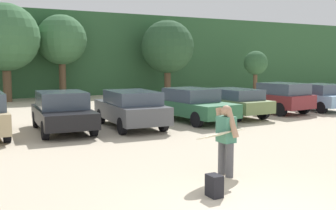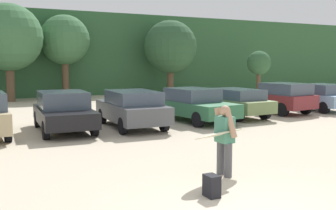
{
  "view_description": "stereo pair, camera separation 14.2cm",
  "coord_description": "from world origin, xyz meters",
  "px_view_note": "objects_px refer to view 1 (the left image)",
  "views": [
    {
      "loc": [
        -4.51,
        -5.13,
        2.71
      ],
      "look_at": [
        1.3,
        5.83,
        1.35
      ],
      "focal_mm": 42.76,
      "sensor_mm": 36.0,
      "label": 1
    },
    {
      "loc": [
        -4.38,
        -5.19,
        2.71
      ],
      "look_at": [
        1.3,
        5.83,
        1.35
      ],
      "focal_mm": 42.76,
      "sensor_mm": 36.0,
      "label": 2
    }
  ],
  "objects_px": {
    "surfboard_cream": "(222,134)",
    "parked_car_forest_green": "(191,104)",
    "parked_car_dark_gray": "(131,108)",
    "parked_car_olive_green": "(231,101)",
    "backpack_dropped": "(214,186)",
    "parked_car_maroon": "(274,97)",
    "parked_car_sky_blue": "(315,97)",
    "parked_car_black": "(62,111)",
    "person_adult": "(226,136)"
  },
  "relations": [
    {
      "from": "parked_car_forest_green",
      "to": "surfboard_cream",
      "type": "height_order",
      "value": "parked_car_forest_green"
    },
    {
      "from": "person_adult",
      "to": "backpack_dropped",
      "type": "height_order",
      "value": "person_adult"
    },
    {
      "from": "surfboard_cream",
      "to": "parked_car_dark_gray",
      "type": "bearing_deg",
      "value": -114.51
    },
    {
      "from": "parked_car_black",
      "to": "backpack_dropped",
      "type": "distance_m",
      "value": 9.07
    },
    {
      "from": "parked_car_sky_blue",
      "to": "surfboard_cream",
      "type": "relative_size",
      "value": 2.14
    },
    {
      "from": "parked_car_maroon",
      "to": "parked_car_sky_blue",
      "type": "distance_m",
      "value": 2.8
    },
    {
      "from": "parked_car_dark_gray",
      "to": "person_adult",
      "type": "relative_size",
      "value": 2.7
    },
    {
      "from": "parked_car_forest_green",
      "to": "backpack_dropped",
      "type": "relative_size",
      "value": 10.98
    },
    {
      "from": "parked_car_maroon",
      "to": "backpack_dropped",
      "type": "height_order",
      "value": "parked_car_maroon"
    },
    {
      "from": "parked_car_sky_blue",
      "to": "person_adult",
      "type": "bearing_deg",
      "value": 123.77
    },
    {
      "from": "parked_car_olive_green",
      "to": "parked_car_maroon",
      "type": "distance_m",
      "value": 3.01
    },
    {
      "from": "parked_car_sky_blue",
      "to": "surfboard_cream",
      "type": "bearing_deg",
      "value": 123.58
    },
    {
      "from": "parked_car_forest_green",
      "to": "parked_car_maroon",
      "type": "distance_m",
      "value": 5.44
    },
    {
      "from": "surfboard_cream",
      "to": "parked_car_black",
      "type": "bearing_deg",
      "value": -94.99
    },
    {
      "from": "parked_car_black",
      "to": "parked_car_forest_green",
      "type": "height_order",
      "value": "parked_car_black"
    },
    {
      "from": "parked_car_dark_gray",
      "to": "backpack_dropped",
      "type": "relative_size",
      "value": 10.09
    },
    {
      "from": "parked_car_forest_green",
      "to": "backpack_dropped",
      "type": "height_order",
      "value": "parked_car_forest_green"
    },
    {
      "from": "parked_car_dark_gray",
      "to": "parked_car_maroon",
      "type": "height_order",
      "value": "parked_car_maroon"
    },
    {
      "from": "parked_car_black",
      "to": "parked_car_olive_green",
      "type": "xyz_separation_m",
      "value": [
        8.21,
        0.17,
        -0.04
      ]
    },
    {
      "from": "parked_car_dark_gray",
      "to": "surfboard_cream",
      "type": "xyz_separation_m",
      "value": [
        -0.83,
        -7.52,
        0.22
      ]
    },
    {
      "from": "parked_car_olive_green",
      "to": "person_adult",
      "type": "xyz_separation_m",
      "value": [
        -6.21,
        -8.05,
        0.19
      ]
    },
    {
      "from": "parked_car_olive_green",
      "to": "surfboard_cream",
      "type": "xyz_separation_m",
      "value": [
        -6.35,
        -8.09,
        0.26
      ]
    },
    {
      "from": "parked_car_forest_green",
      "to": "parked_car_sky_blue",
      "type": "bearing_deg",
      "value": -93.88
    },
    {
      "from": "parked_car_black",
      "to": "person_adult",
      "type": "relative_size",
      "value": 2.64
    },
    {
      "from": "parked_car_sky_blue",
      "to": "backpack_dropped",
      "type": "relative_size",
      "value": 8.96
    },
    {
      "from": "parked_car_forest_green",
      "to": "parked_car_olive_green",
      "type": "relative_size",
      "value": 1.1
    },
    {
      "from": "parked_car_dark_gray",
      "to": "backpack_dropped",
      "type": "distance_m",
      "value": 8.81
    },
    {
      "from": "parked_car_maroon",
      "to": "backpack_dropped",
      "type": "distance_m",
      "value": 14.01
    },
    {
      "from": "parked_car_black",
      "to": "person_adult",
      "type": "height_order",
      "value": "person_adult"
    },
    {
      "from": "parked_car_olive_green",
      "to": "surfboard_cream",
      "type": "relative_size",
      "value": 2.38
    },
    {
      "from": "parked_car_sky_blue",
      "to": "parked_car_maroon",
      "type": "bearing_deg",
      "value": 84.96
    },
    {
      "from": "parked_car_olive_green",
      "to": "surfboard_cream",
      "type": "bearing_deg",
      "value": 140.22
    },
    {
      "from": "parked_car_dark_gray",
      "to": "parked_car_forest_green",
      "type": "height_order",
      "value": "parked_car_dark_gray"
    },
    {
      "from": "backpack_dropped",
      "to": "surfboard_cream",
      "type": "bearing_deg",
      "value": 48.71
    },
    {
      "from": "parked_car_forest_green",
      "to": "backpack_dropped",
      "type": "distance_m",
      "value": 10.25
    },
    {
      "from": "parked_car_olive_green",
      "to": "parked_car_sky_blue",
      "type": "relative_size",
      "value": 1.11
    },
    {
      "from": "parked_car_black",
      "to": "person_adult",
      "type": "distance_m",
      "value": 8.13
    },
    {
      "from": "surfboard_cream",
      "to": "backpack_dropped",
      "type": "xyz_separation_m",
      "value": [
        -0.96,
        -1.09,
        -0.8
      ]
    },
    {
      "from": "parked_car_maroon",
      "to": "surfboard_cream",
      "type": "xyz_separation_m",
      "value": [
        -9.34,
        -8.37,
        0.2
      ]
    },
    {
      "from": "parked_car_maroon",
      "to": "surfboard_cream",
      "type": "bearing_deg",
      "value": 126.75
    },
    {
      "from": "parked_car_dark_gray",
      "to": "parked_car_sky_blue",
      "type": "relative_size",
      "value": 1.13
    },
    {
      "from": "parked_car_forest_green",
      "to": "parked_car_olive_green",
      "type": "distance_m",
      "value": 2.43
    },
    {
      "from": "surfboard_cream",
      "to": "backpack_dropped",
      "type": "bearing_deg",
      "value": 30.46
    },
    {
      "from": "parked_car_black",
      "to": "parked_car_dark_gray",
      "type": "height_order",
      "value": "parked_car_black"
    },
    {
      "from": "surfboard_cream",
      "to": "parked_car_forest_green",
      "type": "bearing_deg",
      "value": -134.62
    },
    {
      "from": "person_adult",
      "to": "surfboard_cream",
      "type": "relative_size",
      "value": 0.9
    },
    {
      "from": "parked_car_maroon",
      "to": "person_adult",
      "type": "relative_size",
      "value": 2.66
    },
    {
      "from": "parked_car_sky_blue",
      "to": "person_adult",
      "type": "relative_size",
      "value": 2.39
    },
    {
      "from": "parked_car_dark_gray",
      "to": "backpack_dropped",
      "type": "bearing_deg",
      "value": 171.44
    },
    {
      "from": "parked_car_black",
      "to": "parked_car_olive_green",
      "type": "height_order",
      "value": "parked_car_black"
    }
  ]
}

